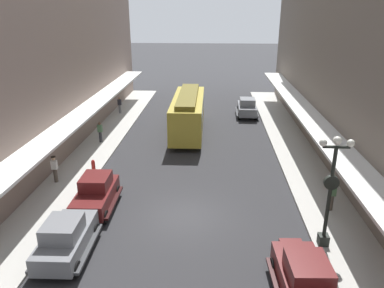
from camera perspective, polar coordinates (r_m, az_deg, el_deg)
The scene contains 14 objects.
ground_plane at distance 19.67m, azimuth -1.06°, elevation -11.01°, with size 200.00×200.00×0.00m, color #2D2D30.
sidewalk_left at distance 21.49m, azimuth -21.72°, elevation -9.46°, with size 3.00×60.00×0.15m, color #B7B5AD.
sidewalk_right at distance 20.52m, azimuth 20.71°, elevation -10.78°, with size 3.00×60.00×0.15m, color #B7B5AD.
parked_car_0 at distance 37.37m, azimuth 8.44°, elevation 5.65°, with size 2.19×4.28×1.84m.
parked_car_1 at distance 14.94m, azimuth 16.94°, elevation -19.09°, with size 2.31×4.32×1.84m.
parked_car_2 at distance 17.29m, azimuth -18.78°, elevation -13.36°, with size 2.23×4.29×1.84m.
parked_car_3 at distance 20.54m, azimuth -14.58°, elevation -7.27°, with size 2.23×4.29×1.84m.
streetcar at distance 31.51m, azimuth -0.60°, elevation 4.95°, with size 2.62×9.63×3.46m.
lamp_post_with_clock at distance 16.95m, azimuth 20.50°, elevation -6.34°, with size 1.42×0.44×5.16m.
fire_hydrant at distance 24.94m, azimuth -14.91°, elevation -3.24°, with size 0.24×0.24×0.82m.
pedestrian_0 at distance 30.14m, azimuth -13.92°, elevation 1.81°, with size 0.36×0.24×1.64m.
pedestrian_1 at distance 20.83m, azimuth 20.68°, elevation -7.35°, with size 0.36×0.28×1.67m.
pedestrian_2 at distance 38.21m, azimuth -11.05°, elevation 5.89°, with size 0.36×0.24×1.64m.
pedestrian_3 at distance 24.03m, azimuth -20.32°, elevation -3.59°, with size 0.36×0.28×1.67m.
Camera 1 is at (1.35, -16.77, 10.19)m, focal length 34.74 mm.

